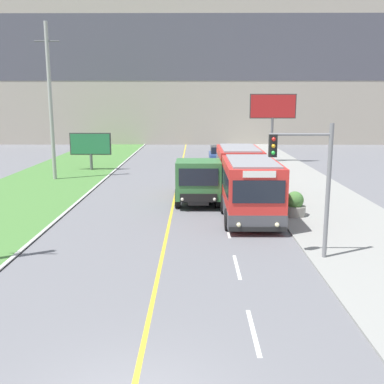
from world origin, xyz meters
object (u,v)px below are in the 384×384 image
Objects in this scene: billboard_large at (273,110)px; car_distant at (219,154)px; utility_pole_far at (50,102)px; billboard_small at (91,145)px; traffic_light_mast at (309,173)px; planter_round_near at (295,205)px; city_bus at (244,180)px; planter_round_third at (264,174)px; dump_truck at (198,181)px; planter_round_second at (277,187)px.

car_distant is at bearing 166.83° from billboard_large.
utility_pole_far is 6.13m from billboard_small.
utility_pole_far is (-12.91, -10.80, 5.05)m from car_distant.
traffic_light_mast is 4.03× the size of planter_round_near.
planter_round_near is (2.74, -21.98, -0.06)m from car_distant.
car_distant is (-0.39, 19.79, -0.86)m from city_bus.
city_bus reaches higher than planter_round_third.
city_bus is at bearing -106.38° from planter_round_third.
billboard_small is 2.87× the size of planter_round_third.
billboard_large is 5.36× the size of planter_round_third.
traffic_light_mast reaches higher than city_bus.
billboard_small reaches higher than city_bus.
car_distant is 28.36m from traffic_light_mast.
dump_truck is 5.28m from planter_round_second.
city_bus is at bearing 136.98° from planter_round_near.
billboard_large is at bearing -13.17° from car_distant.
dump_truck is at bearing 113.04° from traffic_light_mast.
billboard_large is 11.98m from planter_round_third.
traffic_light_mast is 16.37m from planter_round_third.
utility_pole_far is 17.60m from planter_round_second.
billboard_large is at bearing 68.09° from dump_truck.
utility_pole_far reaches higher than planter_round_second.
car_distant is 3.55× the size of planter_round_third.
car_distant reaches higher than planter_round_near.
traffic_light_mast reaches higher than billboard_small.
billboard_large reaches higher than planter_round_near.
traffic_light_mast is (14.71, -17.39, -2.50)m from utility_pole_far.
city_bus is 19.49m from billboard_large.
billboard_small is (-11.60, 13.67, 0.63)m from city_bus.
billboard_large is 5.13× the size of planter_round_second.
traffic_light_mast reaches higher than planter_round_near.
billboard_large reaches higher than dump_truck.
city_bus reaches higher than planter_round_second.
billboard_large reaches higher than traffic_light_mast.
utility_pole_far reaches higher than city_bus.
planter_round_second is (0.00, 4.96, 0.00)m from planter_round_near.
billboard_small reaches higher than planter_round_third.
dump_truck is at bearing -96.45° from car_distant.
planter_round_third is (2.27, 7.73, -0.94)m from city_bus.
billboard_large is 17.19m from billboard_small.
planter_round_second is at bearing -38.00° from billboard_small.
traffic_light_mast is at bearing -80.50° from city_bus.
car_distant is 0.85× the size of traffic_light_mast.
planter_round_third is (0.86, 16.13, -2.63)m from traffic_light_mast.
billboard_small is at bearing -151.37° from car_distant.
planter_round_third is (-0.08, 9.92, -0.02)m from planter_round_near.
billboard_large is (17.92, 9.63, -0.72)m from utility_pole_far.
traffic_light_mast is at bearing -49.77° from utility_pole_far.
traffic_light_mast is (1.80, -28.19, 2.55)m from car_distant.
planter_round_near is (4.88, -3.05, -0.68)m from dump_truck.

